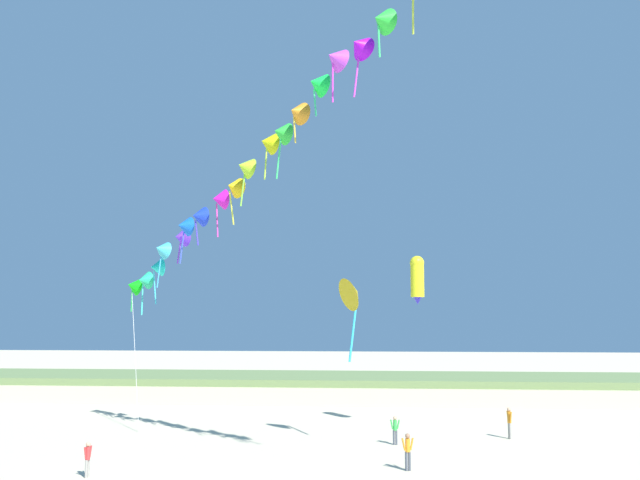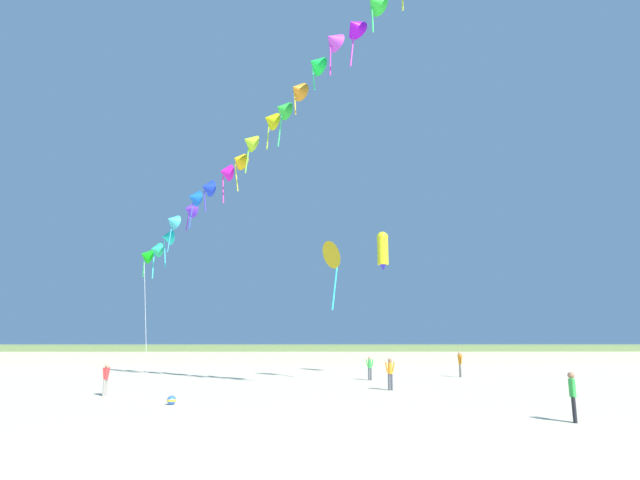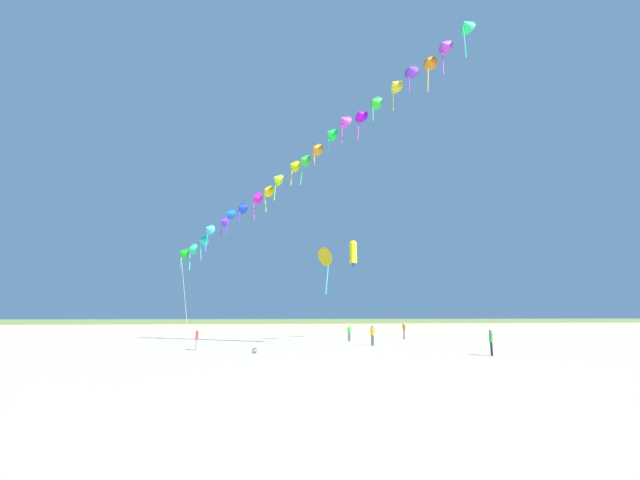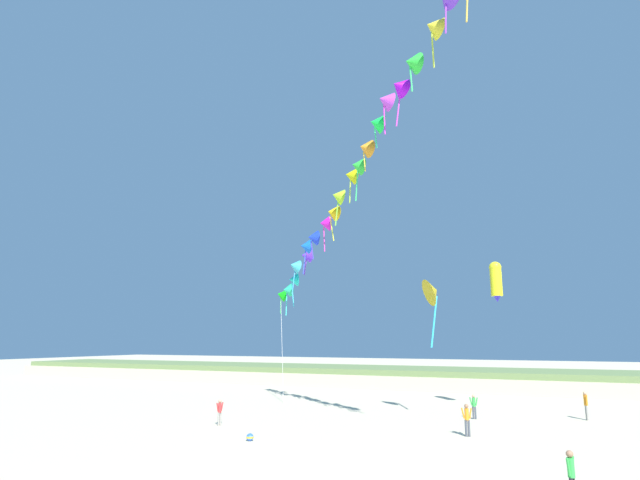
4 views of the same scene
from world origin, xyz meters
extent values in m
plane|color=beige|center=(0.00, 0.00, 0.00)|extent=(240.00, 240.00, 0.00)
cube|color=beige|center=(0.00, 40.58, 0.67)|extent=(120.00, 11.82, 1.35)
cube|color=#6B844C|center=(0.00, 40.58, 1.54)|extent=(120.00, 10.05, 0.77)
cylinder|color=#474C56|center=(3.05, 13.40, 0.41)|extent=(0.12, 0.12, 0.82)
cylinder|color=#474C56|center=(3.19, 13.43, 0.41)|extent=(0.12, 0.12, 0.82)
cylinder|color=orange|center=(3.12, 13.41, 1.11)|extent=(0.22, 0.22, 0.58)
cylinder|color=orange|center=(2.94, 13.37, 1.15)|extent=(0.21, 0.13, 0.55)
cylinder|color=orange|center=(3.30, 13.46, 1.15)|extent=(0.21, 0.13, 0.55)
sphere|color=#9E7051|center=(3.12, 13.41, 1.52)|extent=(0.22, 0.22, 0.22)
cylinder|color=#474C56|center=(2.66, 19.60, 0.38)|extent=(0.11, 0.11, 0.76)
cylinder|color=#474C56|center=(2.80, 19.60, 0.38)|extent=(0.11, 0.11, 0.76)
cylinder|color=green|center=(2.73, 19.60, 1.03)|extent=(0.20, 0.20, 0.54)
cylinder|color=green|center=(2.56, 19.60, 1.07)|extent=(0.18, 0.08, 0.51)
cylinder|color=green|center=(2.90, 19.60, 1.07)|extent=(0.18, 0.08, 0.51)
sphere|color=tan|center=(2.73, 19.60, 1.41)|extent=(0.21, 0.21, 0.21)
cylinder|color=black|center=(7.59, 3.42, 0.40)|extent=(0.12, 0.12, 0.80)
cylinder|color=black|center=(7.54, 3.29, 0.40)|extent=(0.12, 0.12, 0.80)
cylinder|color=green|center=(7.56, 3.36, 1.08)|extent=(0.21, 0.21, 0.56)
cylinder|color=green|center=(7.63, 3.53, 1.12)|extent=(0.14, 0.20, 0.54)
cylinder|color=green|center=(7.50, 3.19, 1.12)|extent=(0.14, 0.20, 0.54)
sphere|color=#9E7051|center=(7.56, 3.36, 1.47)|extent=(0.22, 0.22, 0.22)
cylinder|color=gray|center=(-10.62, 11.02, 0.38)|extent=(0.11, 0.11, 0.75)
cylinder|color=gray|center=(-10.65, 10.89, 0.38)|extent=(0.11, 0.11, 0.75)
cylinder|color=red|center=(-10.64, 10.96, 1.02)|extent=(0.20, 0.20, 0.53)
cylinder|color=red|center=(-10.59, 11.12, 1.06)|extent=(0.12, 0.19, 0.51)
cylinder|color=red|center=(-10.68, 10.79, 1.06)|extent=(0.12, 0.19, 0.51)
sphere|color=tan|center=(-10.64, 10.96, 1.39)|extent=(0.20, 0.20, 0.20)
cylinder|color=gray|center=(9.26, 21.87, 0.44)|extent=(0.13, 0.13, 0.88)
cylinder|color=gray|center=(9.23, 22.02, 0.44)|extent=(0.13, 0.13, 0.88)
cylinder|color=orange|center=(9.25, 21.95, 1.19)|extent=(0.23, 0.23, 0.62)
cylinder|color=orange|center=(9.29, 21.75, 1.24)|extent=(0.13, 0.22, 0.59)
cylinder|color=orange|center=(9.20, 22.14, 1.24)|extent=(0.13, 0.22, 0.59)
sphere|color=tan|center=(9.25, 21.95, 1.63)|extent=(0.24, 0.24, 0.24)
cone|color=#0FD412|center=(-13.70, 24.14, 8.82)|extent=(1.43, 1.44, 1.23)
cylinder|color=#39E565|center=(-13.80, 24.25, 7.89)|extent=(0.09, 0.11, 1.42)
cone|color=#22BF7F|center=(-12.73, 23.36, 9.14)|extent=(1.31, 1.24, 1.11)
cylinder|color=#39E5C9|center=(-12.84, 23.47, 7.94)|extent=(0.14, 0.29, 1.96)
cone|color=#1AD5C1|center=(-11.60, 22.30, 9.87)|extent=(1.27, 1.32, 1.13)
cylinder|color=#39CEE5|center=(-11.71, 22.41, 8.64)|extent=(0.24, 0.17, 2.03)
cone|color=#39B7CD|center=(-11.01, 21.27, 10.86)|extent=(1.43, 1.39, 1.22)
cylinder|color=#39A2E5|center=(-11.12, 21.38, 9.60)|extent=(0.24, 0.23, 2.07)
cone|color=#5C2AF1|center=(-9.60, 20.50, 11.50)|extent=(1.30, 1.27, 1.11)
cylinder|color=#8E39E5|center=(-9.71, 20.61, 10.61)|extent=(0.20, 0.22, 1.34)
cone|color=blue|center=(-9.03, 19.14, 11.96)|extent=(1.30, 1.30, 1.12)
cylinder|color=blue|center=(-9.14, 19.25, 10.79)|extent=(0.24, 0.20, 1.91)
cone|color=blue|center=(-7.92, 18.12, 12.35)|extent=(1.27, 1.28, 1.10)
cylinder|color=#4839E5|center=(-8.03, 18.23, 11.44)|extent=(0.23, 0.17, 1.38)
cone|color=#D416C2|center=(-6.61, 17.34, 13.16)|extent=(1.25, 1.32, 1.12)
cylinder|color=#E539AB|center=(-6.72, 17.45, 12.02)|extent=(0.20, 0.20, 1.84)
cone|color=yellow|center=(-5.63, 16.40, 13.63)|extent=(1.36, 1.32, 1.17)
cylinder|color=yellow|center=(-5.74, 16.51, 12.52)|extent=(0.28, 0.26, 1.77)
cone|color=#A8E825|center=(-4.84, 15.39, 14.45)|extent=(1.40, 1.43, 1.22)
cylinder|color=#83E539|center=(-4.95, 15.49, 13.33)|extent=(0.24, 0.21, 1.80)
cone|color=#BDC40E|center=(-3.51, 14.38, 15.42)|extent=(1.32, 1.35, 1.16)
cylinder|color=#B5E539|center=(-3.61, 14.49, 14.40)|extent=(0.18, 0.16, 1.61)
cone|color=green|center=(-2.73, 13.50, 15.67)|extent=(1.32, 1.35, 1.16)
cylinder|color=#39E570|center=(-2.84, 13.60, 14.44)|extent=(0.30, 0.21, 2.02)
cone|color=orange|center=(-1.83, 12.40, 16.33)|extent=(1.34, 1.29, 1.14)
cylinder|color=yellow|center=(-1.94, 12.50, 15.50)|extent=(0.16, 0.13, 1.22)
cone|color=#15EF42|center=(-0.79, 11.41, 17.32)|extent=(1.35, 1.39, 1.19)
cylinder|color=#39E586|center=(-0.90, 11.51, 16.47)|extent=(0.18, 0.08, 1.26)
cone|color=#C541E2|center=(0.08, 10.28, 18.05)|extent=(1.41, 1.43, 1.22)
cylinder|color=#E539DB|center=(-0.03, 10.39, 16.97)|extent=(0.09, 0.21, 1.71)
cone|color=#A50CED|center=(1.15, 9.24, 18.14)|extent=(1.43, 1.40, 1.23)
cylinder|color=#D739E5|center=(1.05, 9.34, 16.92)|extent=(0.30, 0.27, 2.00)
cone|color=green|center=(2.09, 8.34, 18.82)|extent=(1.28, 1.29, 1.11)
cylinder|color=#39E56F|center=(1.98, 8.45, 17.96)|extent=(0.12, 0.19, 1.29)
cone|color=yellow|center=(3.42, 7.36, 19.86)|extent=(1.40, 1.42, 1.22)
cylinder|color=#CAE539|center=(3.31, 7.46, 18.74)|extent=(0.09, 0.29, 1.81)
cone|color=#6D34DC|center=(4.27, 6.24, 20.51)|extent=(1.35, 1.29, 1.16)
cylinder|color=#9C39E5|center=(4.16, 6.34, 19.49)|extent=(0.16, 0.12, 1.61)
cone|color=orange|center=(5.35, 5.32, 20.77)|extent=(1.31, 1.26, 1.12)
cylinder|color=gold|center=(5.24, 5.43, 19.46)|extent=(0.25, 0.16, 2.17)
cone|color=#A43DD2|center=(6.18, 4.55, 21.66)|extent=(1.27, 1.31, 1.12)
cylinder|color=#D939E5|center=(6.07, 4.66, 20.37)|extent=(0.17, 0.28, 2.15)
cone|color=#24F176|center=(7.27, 3.35, 22.53)|extent=(1.41, 1.44, 1.23)
cylinder|color=#39E5A7|center=(7.16, 3.46, 21.23)|extent=(0.29, 0.30, 2.16)
cylinder|color=silver|center=(-13.12, 23.32, 4.31)|extent=(1.44, 1.93, 8.63)
cone|color=gold|center=(0.52, 19.23, 8.15)|extent=(2.02, 2.24, 1.98)
cone|color=#2DC1E5|center=(0.52, 19.23, 8.17)|extent=(1.14, 1.25, 1.10)
cylinder|color=#2DC1E5|center=(0.52, 19.23, 6.14)|extent=(0.52, 0.61, 3.44)
cylinder|color=yellow|center=(4.30, 23.56, 9.14)|extent=(1.15, 1.16, 2.19)
sphere|color=yellow|center=(4.30, 23.56, 10.13)|extent=(0.87, 0.87, 0.87)
cone|color=#382DE5|center=(4.30, 23.56, 7.94)|extent=(1.04, 1.04, 0.66)
sphere|color=black|center=(4.30, 23.56, 10.38)|extent=(0.18, 0.18, 0.18)
sphere|color=blue|center=(-6.65, 7.87, 0.18)|extent=(0.36, 0.36, 0.36)
cylinder|color=yellow|center=(-6.65, 7.87, 0.18)|extent=(0.36, 0.36, 0.09)
camera|label=1|loc=(1.74, -18.01, 6.82)|focal=38.00mm
camera|label=2|loc=(-0.81, -13.37, 2.69)|focal=28.00mm
camera|label=3|loc=(-7.70, -21.20, 2.42)|focal=24.00mm
camera|label=4|loc=(7.09, -14.74, 4.93)|focal=28.00mm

